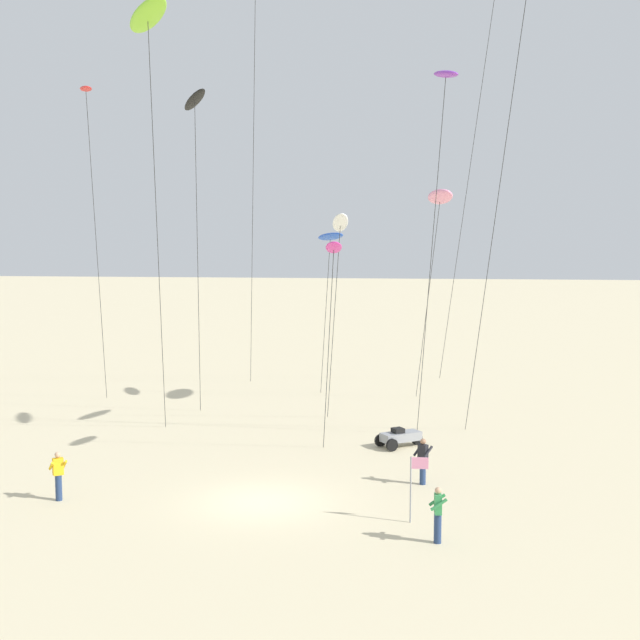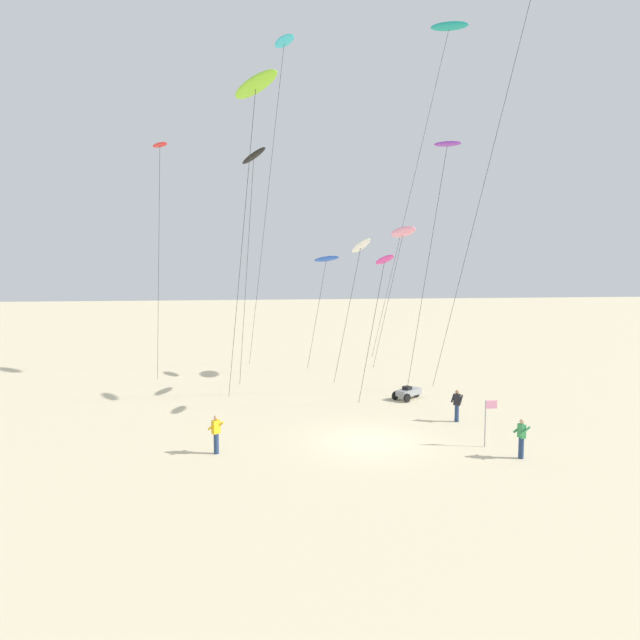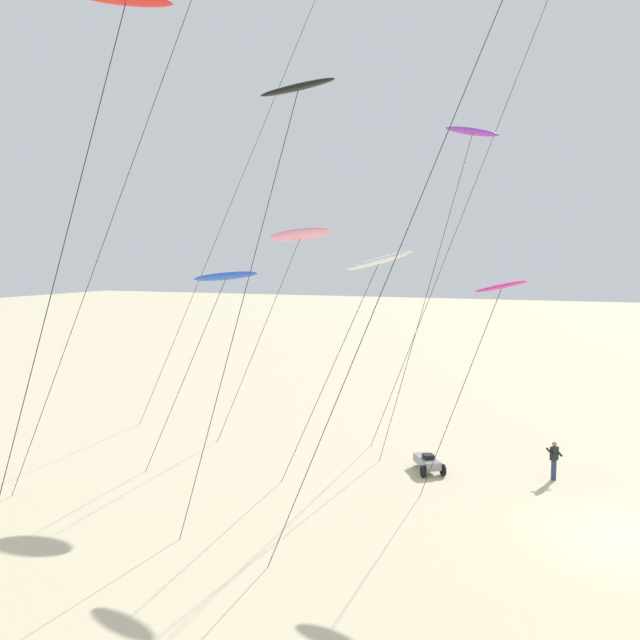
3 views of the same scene
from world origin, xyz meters
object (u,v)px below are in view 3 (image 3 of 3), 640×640
object	(u,v)px
kite_purple	(471,136)
kite_flyer_furthest	(554,460)
kite_red	(122,15)
kite_pink	(300,235)
beach_buggy	(427,462)
kite_white	(378,262)
kite_black	(297,93)
kite_blue	(225,277)
kite_magenta	(501,289)

from	to	relation	value
kite_purple	kite_flyer_furthest	size ratio (longest dim) A/B	9.19
kite_red	kite_flyer_furthest	xyz separation A→B (m)	(15.76, -9.57, -14.34)
kite_pink	beach_buggy	bearing A→B (deg)	-103.94
kite_white	kite_red	xyz separation A→B (m)	(-12.19, 2.75, 5.93)
kite_black	beach_buggy	bearing A→B (deg)	-13.92
kite_black	kite_white	bearing A→B (deg)	-6.26
kite_pink	kite_flyer_furthest	bearing A→B (deg)	-93.77
kite_white	kite_blue	bearing A→B (deg)	99.37
beach_buggy	kite_pink	bearing A→B (deg)	76.06
kite_red	kite_flyer_furthest	world-z (taller)	kite_red
kite_red	kite_blue	world-z (taller)	kite_red
kite_pink	kite_magenta	xyz separation A→B (m)	(-4.20, -10.12, -2.29)
kite_white	kite_magenta	world-z (taller)	kite_white
kite_black	kite_red	bearing A→B (deg)	160.33
beach_buggy	kite_blue	bearing A→B (deg)	115.00
kite_purple	kite_flyer_furthest	xyz separation A→B (m)	(-0.72, -3.90, -13.91)
kite_blue	beach_buggy	xyz separation A→B (m)	(3.73, -7.99, -8.22)
kite_purple	beach_buggy	size ratio (longest dim) A/B	7.58
kite_blue	kite_magenta	bearing A→B (deg)	-83.76
kite_magenta	kite_red	bearing A→B (deg)	148.55
kite_magenta	kite_blue	distance (m)	11.31
kite_magenta	kite_blue	size ratio (longest dim) A/B	0.97
kite_white	kite_red	size ratio (longest dim) A/B	0.62
kite_purple	kite_flyer_furthest	distance (m)	14.46
kite_purple	kite_magenta	xyz separation A→B (m)	(-4.12, -1.89, -6.49)
kite_red	beach_buggy	size ratio (longest dim) A/B	7.81
beach_buggy	kite_black	bearing A→B (deg)	166.08
kite_white	kite_magenta	distance (m)	4.91
kite_white	kite_flyer_furthest	distance (m)	11.40
kite_black	kite_purple	bearing A→B (deg)	-18.63
kite_black	kite_flyer_furthest	bearing A→B (deg)	-36.83
kite_red	kite_blue	distance (m)	13.45
kite_black	kite_purple	distance (m)	11.37
kite_purple	kite_flyer_furthest	world-z (taller)	kite_purple
kite_flyer_furthest	kite_red	bearing A→B (deg)	148.73
kite_purple	kite_magenta	distance (m)	7.91
kite_red	kite_magenta	size ratio (longest dim) A/B	1.81
kite_red	beach_buggy	world-z (taller)	kite_red
kite_black	kite_flyer_furthest	size ratio (longest dim) A/B	9.08
kite_pink	kite_flyer_furthest	world-z (taller)	kite_pink
kite_white	kite_red	bearing A→B (deg)	167.28
kite_pink	kite_white	bearing A→B (deg)	-129.42
kite_red	kite_magenta	bearing A→B (deg)	-31.45
kite_purple	kite_blue	bearing A→B (deg)	119.76
kite_purple	kite_blue	size ratio (longest dim) A/B	1.69
kite_red	kite_blue	xyz separation A→B (m)	(11.13, 3.68, -6.59)
kite_purple	kite_pink	distance (m)	9.24
beach_buggy	kite_magenta	bearing A→B (deg)	-127.55
kite_purple	kite_red	world-z (taller)	kite_red
kite_red	kite_blue	bearing A→B (deg)	18.30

